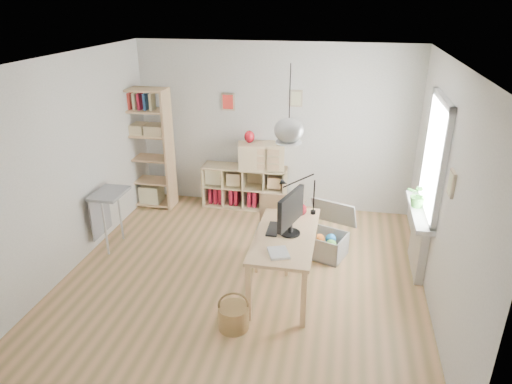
% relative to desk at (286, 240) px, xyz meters
% --- Properties ---
extents(ground, '(4.50, 4.50, 0.00)m').
position_rel_desk_xyz_m(ground, '(-0.55, 0.15, -0.66)').
color(ground, tan).
rests_on(ground, ground).
extents(room_shell, '(4.50, 4.50, 4.50)m').
position_rel_desk_xyz_m(room_shell, '(-0.00, 0.00, 1.34)').
color(room_shell, white).
rests_on(room_shell, ground).
extents(window_unit, '(0.07, 1.16, 1.46)m').
position_rel_desk_xyz_m(window_unit, '(1.68, 0.75, 0.89)').
color(window_unit, white).
rests_on(window_unit, ground).
extents(radiator, '(0.10, 0.80, 0.80)m').
position_rel_desk_xyz_m(radiator, '(1.64, 0.75, -0.26)').
color(radiator, silver).
rests_on(radiator, ground).
extents(windowsill, '(0.22, 1.20, 0.06)m').
position_rel_desk_xyz_m(windowsill, '(1.59, 0.75, 0.17)').
color(windowsill, silver).
rests_on(windowsill, radiator).
extents(desk, '(0.70, 1.50, 0.75)m').
position_rel_desk_xyz_m(desk, '(0.00, 0.00, 0.00)').
color(desk, tan).
rests_on(desk, ground).
extents(cube_shelf, '(1.40, 0.38, 0.72)m').
position_rel_desk_xyz_m(cube_shelf, '(-1.02, 2.23, -0.36)').
color(cube_shelf, beige).
rests_on(cube_shelf, ground).
extents(tall_bookshelf, '(0.80, 0.38, 2.00)m').
position_rel_desk_xyz_m(tall_bookshelf, '(-2.59, 1.95, 0.43)').
color(tall_bookshelf, tan).
rests_on(tall_bookshelf, ground).
extents(side_table, '(0.40, 0.55, 0.85)m').
position_rel_desk_xyz_m(side_table, '(-2.59, 0.50, 0.01)').
color(side_table, '#9C9C9F').
rests_on(side_table, ground).
extents(chair, '(0.47, 0.47, 0.95)m').
position_rel_desk_xyz_m(chair, '(-0.21, 0.51, -0.11)').
color(chair, '#9C9C9F').
rests_on(chair, ground).
extents(wicker_basket, '(0.33, 0.33, 0.46)m').
position_rel_desk_xyz_m(wicker_basket, '(-0.43, -0.87, -0.51)').
color(wicker_basket, olive).
rests_on(wicker_basket, ground).
extents(storage_chest, '(0.86, 0.91, 0.69)m').
position_rel_desk_xyz_m(storage_chest, '(0.42, 0.93, -0.43)').
color(storage_chest, '#B8B8B3').
rests_on(storage_chest, ground).
extents(monitor, '(0.24, 0.59, 0.52)m').
position_rel_desk_xyz_m(monitor, '(0.05, -0.00, 0.39)').
color(monitor, black).
rests_on(monitor, desk).
extents(keyboard, '(0.14, 0.36, 0.02)m').
position_rel_desk_xyz_m(keyboard, '(-0.16, 0.06, 0.10)').
color(keyboard, black).
rests_on(keyboard, desk).
extents(task_lamp, '(0.46, 0.17, 0.49)m').
position_rel_desk_xyz_m(task_lamp, '(0.04, 0.53, 0.43)').
color(task_lamp, black).
rests_on(task_lamp, desk).
extents(yarn_ball, '(0.16, 0.16, 0.16)m').
position_rel_desk_xyz_m(yarn_ball, '(0.12, 0.51, 0.17)').
color(yarn_ball, '#48090C').
rests_on(yarn_ball, desk).
extents(paper_tray, '(0.29, 0.32, 0.03)m').
position_rel_desk_xyz_m(paper_tray, '(-0.01, -0.48, 0.11)').
color(paper_tray, silver).
rests_on(paper_tray, desk).
extents(drawer_chest, '(0.79, 0.49, 0.42)m').
position_rel_desk_xyz_m(drawer_chest, '(-0.72, 2.19, 0.27)').
color(drawer_chest, beige).
rests_on(drawer_chest, cube_shelf).
extents(red_vase, '(0.17, 0.17, 0.20)m').
position_rel_desk_xyz_m(red_vase, '(-0.91, 2.19, 0.58)').
color(red_vase, maroon).
rests_on(red_vase, drawer_chest).
extents(potted_plant, '(0.36, 0.34, 0.32)m').
position_rel_desk_xyz_m(potted_plant, '(1.57, 0.82, 0.36)').
color(potted_plant, '#33712A').
rests_on(potted_plant, windowsill).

